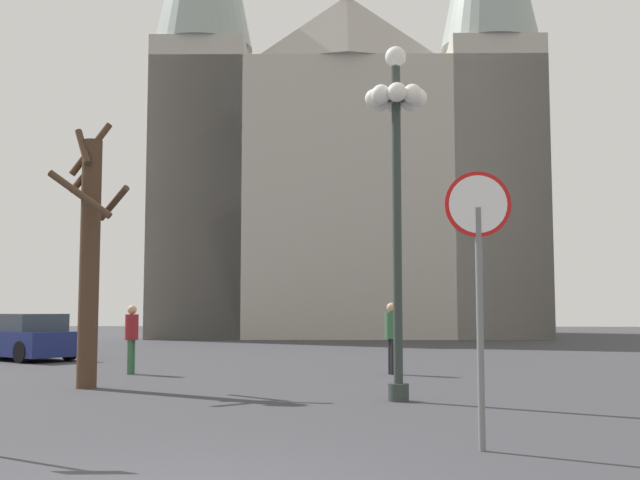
# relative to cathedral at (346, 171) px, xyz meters

# --- Properties ---
(cathedral) EXTENTS (21.26, 14.74, 29.93)m
(cathedral) POSITION_rel_cathedral_xyz_m (0.00, 0.00, 0.00)
(cathedral) COLOR #ADA89E
(cathedral) RESTS_ON ground
(stop_sign) EXTENTS (0.76, 0.08, 3.17)m
(stop_sign) POSITION_rel_cathedral_xyz_m (2.11, -35.31, -7.30)
(stop_sign) COLOR slate
(stop_sign) RESTS_ON ground
(street_lamp) EXTENTS (1.10, 1.10, 6.26)m
(street_lamp) POSITION_rel_cathedral_xyz_m (1.42, -30.72, -5.12)
(street_lamp) COLOR #2D3833
(street_lamp) RESTS_ON ground
(bare_tree) EXTENTS (1.45, 1.48, 5.51)m
(bare_tree) POSITION_rel_cathedral_xyz_m (-4.71, -28.89, -6.78)
(bare_tree) COLOR #473323
(bare_tree) RESTS_ON ground
(parked_car_near_navy) EXTENTS (4.44, 3.88, 1.42)m
(parked_car_near_navy) POSITION_rel_cathedral_xyz_m (-9.68, -20.75, -8.84)
(parked_car_near_navy) COLOR navy
(parked_car_near_navy) RESTS_ON ground
(pedestrian_walking) EXTENTS (0.32, 0.32, 1.66)m
(pedestrian_walking) POSITION_rel_cathedral_xyz_m (-4.78, -25.65, -8.50)
(pedestrian_walking) COLOR #33663F
(pedestrian_walking) RESTS_ON ground
(pedestrian_standing) EXTENTS (0.32, 0.32, 1.72)m
(pedestrian_standing) POSITION_rel_cathedral_xyz_m (1.53, -25.39, -8.46)
(pedestrian_standing) COLOR black
(pedestrian_standing) RESTS_ON ground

